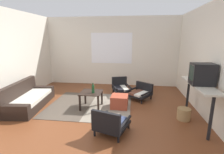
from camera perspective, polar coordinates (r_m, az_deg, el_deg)
ground_plane at (r=4.21m, az=-5.80°, el=-13.51°), size 7.80×7.80×0.00m
far_wall_with_window at (r=6.79m, az=-0.16°, el=8.69°), size 5.60×0.13×2.70m
side_wall_right at (r=4.36m, az=31.33°, el=4.21°), size 0.12×6.60×2.70m
area_rug at (r=4.91m, az=-7.42°, el=-9.45°), size 2.30×2.02×0.01m
couch at (r=5.26m, az=-26.75°, el=-6.80°), size 0.93×1.80×0.70m
coffee_table at (r=4.61m, az=-7.10°, el=-6.19°), size 0.57×0.58×0.46m
armchair_by_window at (r=5.74m, az=3.03°, el=-3.33°), size 0.72×0.78×0.56m
armchair_striped_foreground at (r=3.44m, az=-0.52°, el=-15.49°), size 0.76×0.79×0.56m
armchair_corner at (r=5.36m, az=9.74°, el=-5.06°), size 0.86×0.86×0.49m
ottoman_orange at (r=4.66m, az=2.55°, el=-8.36°), size 0.46×0.46×0.35m
console_shelf at (r=4.13m, az=27.64°, el=-3.65°), size 0.38×1.49×0.91m
crt_television at (r=3.99m, az=28.47°, el=0.85°), size 0.45×0.35×0.46m
clay_vase at (r=4.32m, az=26.82°, el=0.28°), size 0.24×0.24×0.30m
glass_bottle at (r=4.49m, az=-6.48°, el=-4.02°), size 0.07×0.07×0.27m
wicker_basket at (r=4.37m, az=23.29°, el=-11.52°), size 0.30×0.30×0.28m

